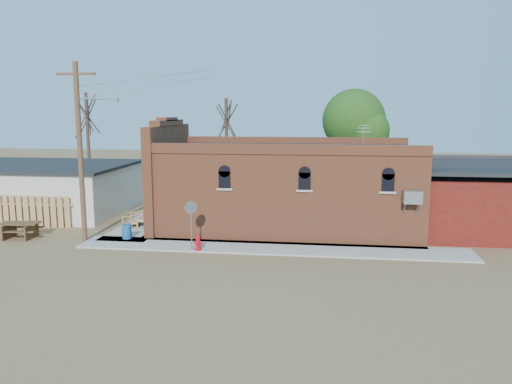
# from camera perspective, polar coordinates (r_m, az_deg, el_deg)

# --- Properties ---
(ground) EXTENTS (120.00, 120.00, 0.00)m
(ground) POSITION_cam_1_polar(r_m,az_deg,el_deg) (23.65, -2.06, -6.99)
(ground) COLOR brown
(ground) RESTS_ON ground
(sidewalk_south) EXTENTS (19.00, 2.20, 0.08)m
(sidewalk_south) POSITION_cam_1_polar(r_m,az_deg,el_deg) (24.30, 1.81, -6.44)
(sidewalk_south) COLOR #9E9991
(sidewalk_south) RESTS_ON ground
(sidewalk_west) EXTENTS (2.60, 10.00, 0.08)m
(sidewalk_west) POSITION_cam_1_polar(r_m,az_deg,el_deg) (30.83, -11.82, -3.25)
(sidewalk_west) COLOR #9E9991
(sidewalk_west) RESTS_ON ground
(brick_bar) EXTENTS (16.40, 7.97, 6.30)m
(brick_bar) POSITION_cam_1_polar(r_m,az_deg,el_deg) (28.28, 3.05, 0.55)
(brick_bar) COLOR #A25231
(brick_bar) RESTS_ON ground
(red_shed) EXTENTS (5.40, 6.40, 4.30)m
(red_shed) POSITION_cam_1_polar(r_m,az_deg,el_deg) (29.25, 22.67, -0.00)
(red_shed) COLOR #5A100F
(red_shed) RESTS_ON ground
(wood_fence) EXTENTS (5.20, 0.10, 1.80)m
(wood_fence) POSITION_cam_1_polar(r_m,az_deg,el_deg) (31.52, -24.45, -2.02)
(wood_fence) COLOR #A57D4A
(wood_fence) RESTS_ON ground
(utility_pole) EXTENTS (3.12, 0.26, 9.00)m
(utility_pole) POSITION_cam_1_polar(r_m,az_deg,el_deg) (26.50, -19.38, 4.75)
(utility_pole) COLOR #542F21
(utility_pole) RESTS_ON ground
(tree_bare_near) EXTENTS (2.80, 2.80, 7.65)m
(tree_bare_near) POSITION_cam_1_polar(r_m,az_deg,el_deg) (36.03, -3.41, 8.21)
(tree_bare_near) COLOR #432F26
(tree_bare_near) RESTS_ON ground
(tree_bare_far) EXTENTS (2.80, 2.80, 8.16)m
(tree_bare_far) POSITION_cam_1_polar(r_m,az_deg,el_deg) (40.50, -18.78, 8.42)
(tree_bare_far) COLOR #432F26
(tree_bare_far) RESTS_ON ground
(tree_leafy) EXTENTS (4.40, 4.40, 8.15)m
(tree_leafy) POSITION_cam_1_polar(r_m,az_deg,el_deg) (35.96, 11.12, 8.01)
(tree_leafy) COLOR #432F26
(tree_leafy) RESTS_ON ground
(fire_hydrant) EXTENTS (0.44, 0.43, 0.75)m
(fire_hydrant) POSITION_cam_1_polar(r_m,az_deg,el_deg) (23.91, -6.64, -5.75)
(fire_hydrant) COLOR red
(fire_hydrant) RESTS_ON sidewalk_south
(stop_sign) EXTENTS (0.55, 0.44, 2.38)m
(stop_sign) POSITION_cam_1_polar(r_m,az_deg,el_deg) (23.65, -7.44, -2.29)
(stop_sign) COLOR gray
(stop_sign) RESTS_ON sidewalk_south
(trash_barrel) EXTENTS (0.51, 0.51, 0.74)m
(trash_barrel) POSITION_cam_1_polar(r_m,az_deg,el_deg) (26.70, -14.55, -4.39)
(trash_barrel) COLOR #1A4F82
(trash_barrel) RESTS_ON sidewalk_west
(picnic_table) EXTENTS (2.13, 1.69, 0.82)m
(picnic_table) POSITION_cam_1_polar(r_m,az_deg,el_deg) (29.05, -25.35, -3.72)
(picnic_table) COLOR #513820
(picnic_table) RESTS_ON ground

